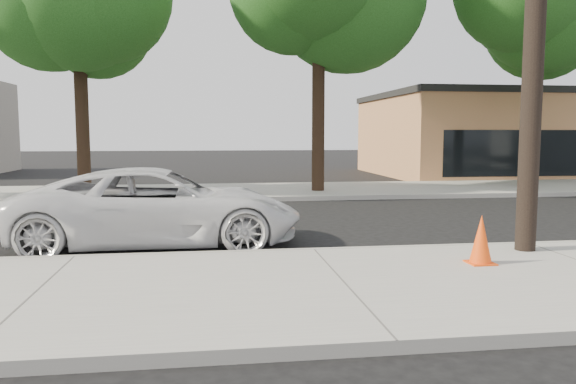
% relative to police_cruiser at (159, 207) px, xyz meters
% --- Properties ---
extents(ground, '(120.00, 120.00, 0.00)m').
position_rel_police_cruiser_xyz_m(ground, '(2.75, 0.70, -0.75)').
color(ground, black).
rests_on(ground, ground).
extents(near_sidewalk, '(90.00, 4.40, 0.15)m').
position_rel_police_cruiser_xyz_m(near_sidewalk, '(2.75, -3.60, -0.68)').
color(near_sidewalk, gray).
rests_on(near_sidewalk, ground).
extents(far_sidewalk, '(90.00, 5.00, 0.15)m').
position_rel_police_cruiser_xyz_m(far_sidewalk, '(2.75, 9.20, -0.68)').
color(far_sidewalk, gray).
rests_on(far_sidewalk, ground).
extents(curb_near, '(90.00, 0.12, 0.16)m').
position_rel_police_cruiser_xyz_m(curb_near, '(2.75, -1.40, -0.68)').
color(curb_near, '#9E9B93').
rests_on(curb_near, ground).
extents(building_main, '(18.00, 10.00, 4.00)m').
position_rel_police_cruiser_xyz_m(building_main, '(18.75, 16.70, 1.25)').
color(building_main, tan).
rests_on(building_main, ground).
extents(tree_b, '(4.34, 4.20, 8.45)m').
position_rel_police_cruiser_xyz_m(tree_b, '(-3.06, 8.76, 5.40)').
color(tree_b, black).
rests_on(tree_b, far_sidewalk).
extents(tree_d, '(4.50, 4.35, 8.75)m').
position_rel_police_cruiser_xyz_m(tree_d, '(12.95, 8.66, 5.61)').
color(tree_d, black).
rests_on(tree_d, far_sidewalk).
extents(police_cruiser, '(5.46, 2.61, 1.50)m').
position_rel_police_cruiser_xyz_m(police_cruiser, '(0.00, 0.00, 0.00)').
color(police_cruiser, silver).
rests_on(police_cruiser, ground).
extents(traffic_cone, '(0.40, 0.40, 0.76)m').
position_rel_police_cruiser_xyz_m(traffic_cone, '(5.10, -2.85, -0.23)').
color(traffic_cone, '#FF4B0D').
rests_on(traffic_cone, near_sidewalk).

